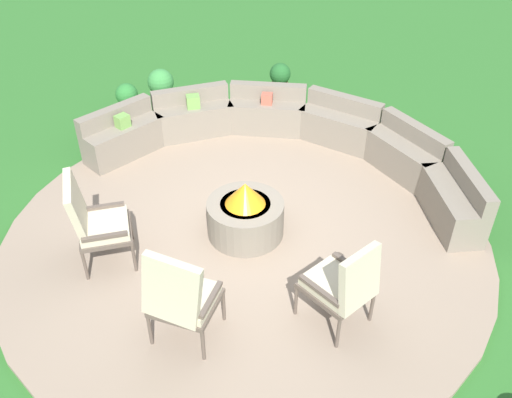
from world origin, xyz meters
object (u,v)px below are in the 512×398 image
Objects in this scene: curved_stone_bench at (290,138)px; lounge_chair_front_left at (94,220)px; potted_plant_0 at (128,101)px; potted_plant_3 at (161,87)px; potted_plant_2 at (280,80)px; fire_pit at (245,214)px; lounge_chair_front_right at (180,297)px; lounge_chair_back_left at (344,284)px.

lounge_chair_front_left is at bearing -96.88° from curved_stone_bench.
potted_plant_3 is at bearing 84.89° from potted_plant_0.
potted_plant_3 is (-2.27, 3.12, -0.25)m from lounge_chair_front_left.
potted_plant_3 reaches higher than potted_plant_0.
potted_plant_0 is 2.59m from potted_plant_2.
lounge_chair_front_left is at bearing -78.88° from potted_plant_2.
lounge_chair_front_left is at bearing -53.93° from potted_plant_3.
potted_plant_3 is (-1.37, -1.49, 0.02)m from potted_plant_2.
fire_pit is at bearing -59.77° from potted_plant_2.
curved_stone_bench is 4.51× the size of lounge_chair_front_left.
lounge_chair_front_left is 1.54m from lounge_chair_front_right.
potted_plant_2 is (-0.91, 4.61, -0.27)m from lounge_chair_front_left.
lounge_chair_front_left is 1.75× the size of potted_plant_0.
lounge_chair_back_left is 1.56× the size of potted_plant_0.
lounge_chair_front_right is at bearing 146.14° from lounge_chair_back_left.
curved_stone_bench is 7.90× the size of potted_plant_0.
lounge_chair_front_left is at bearing -46.33° from potted_plant_0.
lounge_chair_back_left reaches higher than curved_stone_bench.
lounge_chair_front_left is at bearing -125.41° from fire_pit.
potted_plant_2 is at bearing 120.23° from fire_pit.
fire_pit is 1.72m from lounge_chair_front_right.
potted_plant_0 is at bearing 82.36° from lounge_chair_back_left.
potted_plant_2 is at bearing 53.10° from lounge_chair_back_left.
potted_plant_3 is (-2.65, 0.01, 0.02)m from curved_stone_bench.
curved_stone_bench reaches higher than potted_plant_3.
potted_plant_2 is (-1.88, 3.23, 0.02)m from fire_pit.
fire_pit is 0.78× the size of lounge_chair_front_right.
lounge_chair_front_left is at bearing 118.86° from lounge_chair_back_left.
potted_plant_2 is (-2.43, 4.83, -0.28)m from lounge_chair_front_right.
lounge_chair_front_right reaches higher than potted_plant_3.
curved_stone_bench is at bearing 13.83° from potted_plant_0.
potted_plant_0 is at bearing -166.17° from curved_stone_bench.
curved_stone_bench is 3.14m from lounge_chair_back_left.
lounge_chair_front_right is at bearing -63.33° from potted_plant_2.
potted_plant_0 is (-2.71, -0.67, -0.00)m from curved_stone_bench.
fire_pit reaches higher than potted_plant_0.
lounge_chair_front_left is 1.69× the size of potted_plant_3.
fire_pit is 1.39× the size of potted_plant_0.
fire_pit reaches higher than potted_plant_2.
fire_pit is 0.89× the size of lounge_chair_back_left.
lounge_chair_front_left is 4.70m from potted_plant_2.
lounge_chair_front_left reaches higher than lounge_chair_back_left.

